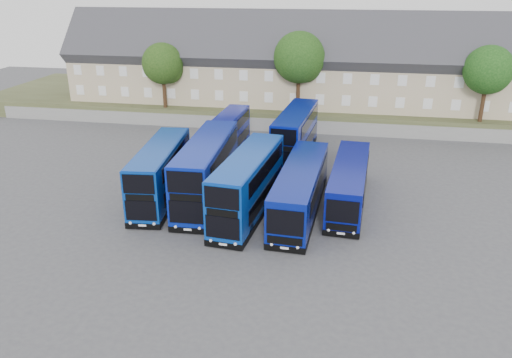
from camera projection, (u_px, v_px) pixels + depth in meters
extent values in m
plane|color=#46464B|center=(232.00, 224.00, 36.01)|extent=(120.00, 120.00, 0.00)
cube|color=slate|center=(279.00, 125.00, 57.63)|extent=(70.00, 0.40, 1.50)
cube|color=#434828|center=(289.00, 103.00, 66.66)|extent=(80.00, 20.00, 2.00)
cube|color=tan|center=(105.00, 73.00, 65.52)|extent=(6.00, 8.00, 6.00)
cube|color=#333237|center=(102.00, 49.00, 64.40)|extent=(6.00, 10.40, 10.40)
cube|color=brown|center=(110.00, 18.00, 62.72)|extent=(0.60, 0.90, 1.40)
cube|color=tan|center=(148.00, 74.00, 64.52)|extent=(6.00, 8.00, 6.00)
cube|color=#333237|center=(146.00, 50.00, 63.40)|extent=(6.00, 10.40, 10.40)
cube|color=brown|center=(155.00, 19.00, 61.72)|extent=(0.60, 0.90, 1.40)
cube|color=tan|center=(192.00, 76.00, 63.52)|extent=(6.00, 8.00, 6.00)
cube|color=#333237|center=(191.00, 52.00, 62.40)|extent=(6.00, 10.40, 10.40)
cube|color=brown|center=(202.00, 20.00, 60.72)|extent=(0.60, 0.90, 1.40)
cube|color=tan|center=(238.00, 77.00, 62.52)|extent=(6.00, 8.00, 6.00)
cube|color=#333237|center=(238.00, 53.00, 61.40)|extent=(6.00, 10.40, 10.40)
cube|color=brown|center=(250.00, 20.00, 59.72)|extent=(0.60, 0.90, 1.40)
cube|color=tan|center=(286.00, 79.00, 61.52)|extent=(6.00, 8.00, 6.00)
cube|color=#333237|center=(286.00, 54.00, 60.40)|extent=(6.00, 10.40, 10.40)
cube|color=brown|center=(300.00, 21.00, 58.71)|extent=(0.60, 0.90, 1.40)
cube|color=tan|center=(335.00, 80.00, 60.52)|extent=(6.00, 8.00, 6.00)
cube|color=#333237|center=(336.00, 55.00, 59.40)|extent=(6.00, 10.40, 10.40)
cube|color=brown|center=(351.00, 22.00, 57.71)|extent=(0.60, 0.90, 1.40)
cube|color=tan|center=(386.00, 82.00, 59.52)|extent=(6.00, 8.00, 6.00)
cube|color=#333237|center=(388.00, 57.00, 58.40)|extent=(6.00, 10.40, 10.40)
cube|color=brown|center=(405.00, 23.00, 56.71)|extent=(0.60, 0.90, 1.40)
cube|color=tan|center=(438.00, 84.00, 58.52)|extent=(6.00, 8.00, 6.00)
cube|color=#333237|center=(442.00, 58.00, 57.40)|extent=(6.00, 10.40, 10.40)
cube|color=brown|center=(460.00, 23.00, 55.71)|extent=(0.60, 0.90, 1.40)
cube|color=tan|center=(492.00, 86.00, 57.52)|extent=(6.00, 8.00, 6.00)
cube|color=#333237|center=(497.00, 59.00, 56.40)|extent=(6.00, 10.40, 10.40)
cube|color=#08379A|center=(161.00, 171.00, 39.32)|extent=(3.55, 11.13, 4.02)
cube|color=black|center=(162.00, 195.00, 40.09)|extent=(3.59, 11.17, 0.45)
cube|color=black|center=(141.00, 211.00, 34.55)|extent=(2.18, 0.27, 1.49)
cube|color=black|center=(138.00, 184.00, 33.81)|extent=(2.18, 0.27, 1.39)
cylinder|color=black|center=(137.00, 210.00, 37.08)|extent=(0.40, 1.02, 1.00)
cube|color=#081D97|center=(207.00, 169.00, 39.17)|extent=(3.23, 12.22, 4.50)
cube|color=black|center=(208.00, 196.00, 40.03)|extent=(3.27, 12.26, 0.45)
cube|color=black|center=(187.00, 212.00, 33.91)|extent=(2.46, 0.16, 1.65)
cube|color=black|center=(185.00, 183.00, 33.09)|extent=(2.46, 0.16, 1.54)
cylinder|color=black|center=(179.00, 213.00, 36.57)|extent=(0.34, 1.01, 1.00)
cube|color=#0839A3|center=(248.00, 183.00, 36.84)|extent=(3.71, 11.64, 4.23)
cube|color=black|center=(248.00, 209.00, 37.65)|extent=(3.75, 11.69, 0.45)
cube|color=black|center=(222.00, 228.00, 32.03)|extent=(2.30, 0.29, 1.56)
cube|color=black|center=(222.00, 198.00, 31.25)|extent=(2.30, 0.29, 1.46)
cylinder|color=black|center=(218.00, 226.00, 34.72)|extent=(0.40, 1.02, 1.00)
cube|color=#07128F|center=(228.00, 133.00, 49.80)|extent=(2.55, 9.82, 3.55)
cube|color=black|center=(228.00, 151.00, 50.48)|extent=(2.59, 9.87, 0.45)
cube|color=black|center=(214.00, 156.00, 45.63)|extent=(1.92, 0.13, 1.33)
cube|color=black|center=(213.00, 138.00, 44.97)|extent=(1.92, 0.13, 1.24)
cylinder|color=black|center=(211.00, 157.00, 48.17)|extent=(0.33, 1.01, 1.00)
cube|color=#081797|center=(295.00, 133.00, 48.91)|extent=(3.54, 11.59, 4.21)
cube|color=black|center=(295.00, 153.00, 49.71)|extent=(3.58, 11.63, 0.45)
cube|color=black|center=(283.00, 160.00, 44.09)|extent=(2.29, 0.25, 1.56)
cube|color=black|center=(283.00, 137.00, 43.31)|extent=(2.29, 0.25, 1.45)
cylinder|color=black|center=(276.00, 162.00, 46.78)|extent=(0.38, 1.02, 1.00)
cube|color=navy|center=(300.00, 188.00, 37.32)|extent=(3.38, 13.07, 3.21)
cube|color=black|center=(300.00, 208.00, 37.94)|extent=(3.42, 13.11, 0.45)
cube|color=black|center=(285.00, 223.00, 31.36)|extent=(2.40, 0.19, 1.73)
cylinder|color=black|center=(273.00, 229.00, 34.27)|extent=(0.35, 1.01, 1.00)
cube|color=#060F7B|center=(349.00, 182.00, 38.74)|extent=(3.27, 12.08, 2.93)
cube|color=black|center=(348.00, 200.00, 39.31)|extent=(3.32, 12.12, 0.45)
cube|color=black|center=(342.00, 212.00, 33.26)|extent=(2.19, 0.20, 1.59)
cylinder|color=black|center=(329.00, 216.00, 36.09)|extent=(0.37, 1.02, 1.00)
cylinder|color=#382314|center=(164.00, 92.00, 59.71)|extent=(0.44, 0.44, 3.75)
sphere|color=#17360E|center=(162.00, 63.00, 58.45)|extent=(4.80, 4.80, 4.80)
sphere|color=#17360E|center=(169.00, 69.00, 59.00)|extent=(3.30, 3.30, 3.30)
cylinder|color=#382314|center=(298.00, 93.00, 57.36)|extent=(0.44, 0.44, 4.50)
sphere|color=#15360E|center=(299.00, 57.00, 55.85)|extent=(5.76, 5.76, 5.76)
sphere|color=#15360E|center=(305.00, 65.00, 56.45)|extent=(3.96, 3.96, 3.96)
cylinder|color=#382314|center=(483.00, 103.00, 53.66)|extent=(0.44, 0.44, 4.00)
sphere|color=#0F370F|center=(488.00, 70.00, 52.32)|extent=(5.12, 5.12, 5.12)
sphere|color=#0F370F|center=(492.00, 77.00, 52.88)|extent=(3.52, 3.52, 3.52)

